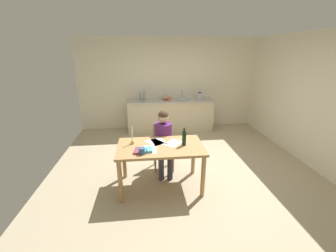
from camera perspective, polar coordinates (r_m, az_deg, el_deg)
ground_plane at (r=4.40m, az=4.13°, el=-11.31°), size 5.20×5.20×0.04m
wall_back at (r=6.43m, az=0.26°, el=11.12°), size 5.20×0.12×2.60m
wall_right at (r=5.07m, az=35.00°, el=5.38°), size 0.12×5.20×2.60m
kitchen_counter at (r=6.26m, az=0.62°, el=2.94°), size 2.45×0.64×0.90m
dining_table at (r=3.56m, az=-1.99°, el=-6.87°), size 1.40×0.82×0.76m
chair_at_table at (r=4.21m, az=-1.30°, el=-4.75°), size 0.40×0.40×0.89m
person_seated at (r=4.01m, az=-1.13°, el=-3.30°), size 0.32×0.59×1.19m
coffee_mug at (r=3.24m, az=-6.90°, el=-6.62°), size 0.13×0.09×0.10m
candlestick at (r=3.60m, az=-9.43°, el=-3.39°), size 0.06×0.06×0.30m
book_magazine at (r=3.34m, az=-7.49°, el=-6.50°), size 0.20×0.24×0.03m
book_cookery at (r=3.35m, az=-5.24°, el=-6.28°), size 0.12×0.18×0.03m
paper_letter at (r=3.65m, az=-3.52°, el=-4.28°), size 0.34×0.36×0.00m
paper_bill at (r=3.40m, az=-4.78°, el=-6.18°), size 0.23×0.31×0.00m
paper_envelope at (r=3.60m, az=1.43°, el=-4.56°), size 0.35×0.36×0.00m
paper_receipt at (r=3.67m, az=-2.51°, el=-4.14°), size 0.28×0.34×0.00m
wine_bottle_on_table at (r=3.49m, az=4.28°, el=-3.18°), size 0.07×0.07×0.30m
sink_unit at (r=6.20m, az=3.98°, el=7.22°), size 0.36×0.36×0.24m
bottle_oil at (r=6.08m, az=-7.35°, el=7.67°), size 0.06×0.06×0.25m
bottle_vinegar at (r=6.06m, az=-6.35°, el=7.92°), size 0.07×0.07×0.31m
mixing_bowl at (r=6.17m, az=-0.54°, el=7.53°), size 0.25×0.25×0.11m
stovetop_kettle at (r=6.28m, az=8.38°, el=7.93°), size 0.18×0.18×0.22m
wine_glass_near_sink at (r=6.28m, az=0.92°, el=8.22°), size 0.07×0.07×0.15m
wine_glass_by_kettle at (r=6.27m, az=-0.04°, el=8.20°), size 0.07×0.07×0.15m
wine_glass_back_left at (r=6.25m, az=-1.01°, el=8.17°), size 0.07×0.07×0.15m
wine_glass_back_right at (r=6.25m, az=-2.12°, el=8.15°), size 0.07×0.07×0.15m
teacup_on_counter at (r=5.98m, az=0.12°, el=7.08°), size 0.11×0.07×0.10m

